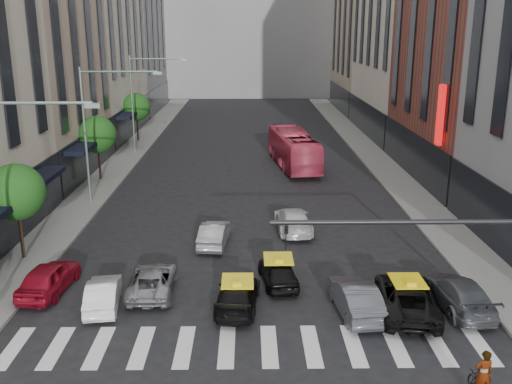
{
  "coord_description": "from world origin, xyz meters",
  "views": [
    {
      "loc": [
        -0.16,
        -17.54,
        11.55
      ],
      "look_at": [
        0.2,
        8.65,
        4.0
      ],
      "focal_mm": 40.0,
      "sensor_mm": 36.0,
      "label": 1
    }
  ],
  "objects_px": {
    "car_red": "(49,278)",
    "taxi_center": "(278,272)",
    "taxi_left": "(238,295)",
    "bus": "(293,149)",
    "streetlamp_far": "(142,91)",
    "car_white_front": "(103,294)",
    "streetlamp_mid": "(98,117)"
  },
  "relations": [
    {
      "from": "car_red",
      "to": "taxi_center",
      "type": "relative_size",
      "value": 1.13
    },
    {
      "from": "taxi_left",
      "to": "bus",
      "type": "relative_size",
      "value": 0.38
    },
    {
      "from": "streetlamp_far",
      "to": "taxi_left",
      "type": "relative_size",
      "value": 2.13
    },
    {
      "from": "car_white_front",
      "to": "taxi_center",
      "type": "xyz_separation_m",
      "value": [
        7.61,
        2.15,
        0.02
      ]
    },
    {
      "from": "streetlamp_far",
      "to": "car_red",
      "type": "height_order",
      "value": "streetlamp_far"
    },
    {
      "from": "car_red",
      "to": "bus",
      "type": "bearing_deg",
      "value": -112.56
    },
    {
      "from": "car_white_front",
      "to": "taxi_left",
      "type": "relative_size",
      "value": 0.88
    },
    {
      "from": "car_red",
      "to": "bus",
      "type": "relative_size",
      "value": 0.38
    },
    {
      "from": "car_white_front",
      "to": "streetlamp_far",
      "type": "bearing_deg",
      "value": -90.86
    },
    {
      "from": "streetlamp_mid",
      "to": "car_white_front",
      "type": "xyz_separation_m",
      "value": [
        3.64,
        -15.22,
        -5.29
      ]
    },
    {
      "from": "car_white_front",
      "to": "taxi_left",
      "type": "bearing_deg",
      "value": 170.66
    },
    {
      "from": "taxi_left",
      "to": "taxi_center",
      "type": "distance_m",
      "value": 2.98
    },
    {
      "from": "bus",
      "to": "taxi_left",
      "type": "bearing_deg",
      "value": 73.04
    },
    {
      "from": "streetlamp_far",
      "to": "car_white_front",
      "type": "relative_size",
      "value": 2.43
    },
    {
      "from": "taxi_center",
      "to": "bus",
      "type": "relative_size",
      "value": 0.33
    },
    {
      "from": "car_red",
      "to": "car_white_front",
      "type": "bearing_deg",
      "value": 157.95
    },
    {
      "from": "bus",
      "to": "car_white_front",
      "type": "bearing_deg",
      "value": 61.15
    },
    {
      "from": "streetlamp_far",
      "to": "taxi_center",
      "type": "xyz_separation_m",
      "value": [
        11.26,
        -29.07,
        -5.28
      ]
    },
    {
      "from": "car_white_front",
      "to": "taxi_left",
      "type": "xyz_separation_m",
      "value": [
        5.76,
        -0.18,
        0.0
      ]
    },
    {
      "from": "streetlamp_mid",
      "to": "streetlamp_far",
      "type": "bearing_deg",
      "value": 90.0
    },
    {
      "from": "streetlamp_far",
      "to": "car_red",
      "type": "relative_size",
      "value": 2.16
    },
    {
      "from": "streetlamp_mid",
      "to": "car_red",
      "type": "relative_size",
      "value": 2.16
    },
    {
      "from": "car_red",
      "to": "car_white_front",
      "type": "relative_size",
      "value": 1.13
    },
    {
      "from": "streetlamp_mid",
      "to": "taxi_center",
      "type": "distance_m",
      "value": 18.04
    },
    {
      "from": "taxi_center",
      "to": "car_red",
      "type": "bearing_deg",
      "value": -4.04
    },
    {
      "from": "streetlamp_mid",
      "to": "taxi_center",
      "type": "relative_size",
      "value": 2.44
    },
    {
      "from": "car_white_front",
      "to": "bus",
      "type": "height_order",
      "value": "bus"
    },
    {
      "from": "streetlamp_far",
      "to": "car_white_front",
      "type": "xyz_separation_m",
      "value": [
        3.64,
        -31.22,
        -5.29
      ]
    },
    {
      "from": "streetlamp_far",
      "to": "taxi_left",
      "type": "distance_m",
      "value": 33.21
    },
    {
      "from": "car_white_front",
      "to": "taxi_center",
      "type": "relative_size",
      "value": 1.0
    },
    {
      "from": "taxi_center",
      "to": "streetlamp_far",
      "type": "bearing_deg",
      "value": -76.71
    },
    {
      "from": "streetlamp_far",
      "to": "car_white_front",
      "type": "bearing_deg",
      "value": -83.34
    }
  ]
}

